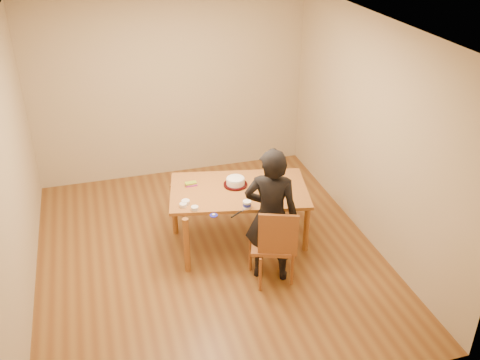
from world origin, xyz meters
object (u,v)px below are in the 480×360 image
object	(u,v)px
dining_chair	(271,244)
cake	(235,181)
person	(271,216)
dining_table	(239,191)
cake_plate	(235,185)

from	to	relation	value
dining_chair	cake	bearing A→B (deg)	121.27
dining_chair	person	bearing A→B (deg)	110.62
dining_table	person	world-z (taller)	person
dining_table	cake_plate	distance (m)	0.10
dining_table	dining_chair	world-z (taller)	dining_table
cake	dining_chair	bearing A→B (deg)	-79.35
cake	person	xyz separation A→B (m)	(0.16, -0.83, -0.01)
dining_table	person	size ratio (longest dim) A/B	1.02
dining_chair	cake_plate	size ratio (longest dim) A/B	1.50
cake_plate	person	bearing A→B (deg)	-78.78
dining_chair	cake	xyz separation A→B (m)	(-0.16, 0.87, 0.36)
dining_chair	cake_plate	bearing A→B (deg)	121.27
dining_table	person	distance (m)	0.75
cake_plate	person	xyz separation A→B (m)	(0.16, -0.83, 0.04)
person	cake_plate	bearing A→B (deg)	-55.00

